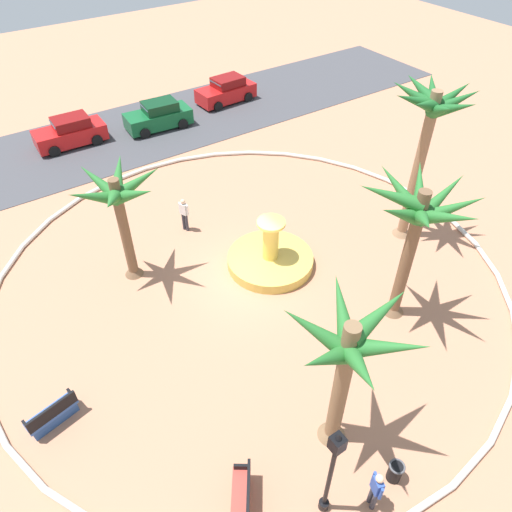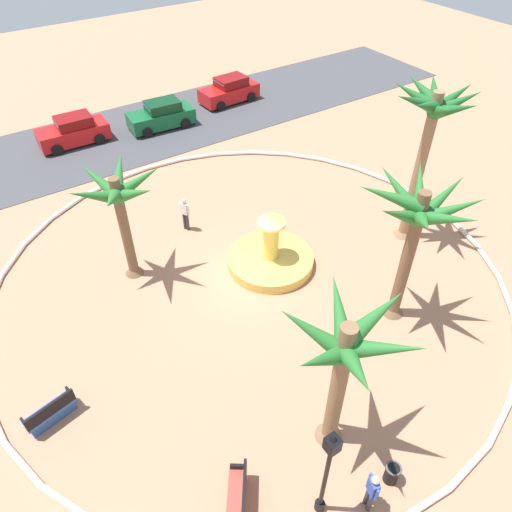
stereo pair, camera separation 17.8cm
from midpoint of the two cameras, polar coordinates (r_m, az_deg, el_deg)
name	(u,v)px [view 1 (the left image)]	position (r m, az deg, el deg)	size (l,w,h in m)	color
ground_plane	(250,278)	(20.04, -1.00, -2.63)	(80.00, 80.00, 0.00)	tan
plaza_curb	(250,276)	(19.97, -1.00, -2.43)	(20.83, 20.83, 0.20)	silver
street_asphalt	(115,138)	(31.30, -16.55, 13.26)	(48.00, 8.00, 0.03)	#424247
fountain	(270,259)	(20.46, 1.45, -0.31)	(3.65, 3.65, 2.30)	gold
palm_tree_near_fountain	(418,219)	(16.58, 18.28, 4.18)	(3.93, 4.03, 5.80)	brown
palm_tree_by_curb	(119,201)	(18.64, -16.21, 6.22)	(3.61, 3.51, 4.89)	brown
palm_tree_mid_plaza	(429,122)	(20.42, 19.52, 14.70)	(3.55, 3.54, 7.03)	#8E6B4C
palm_tree_far_side	(348,357)	(12.68, 10.40, -11.62)	(3.87, 3.63, 5.36)	brown
bench_east	(53,415)	(16.97, -23.20, -16.94)	(1.67, 0.84, 1.00)	#335BA8
bench_west	(242,499)	(14.63, -2.07, -26.76)	(1.33, 1.60, 1.00)	#B73D33
lamppost	(332,469)	(12.93, 8.52, -23.62)	(0.32, 0.32, 3.89)	black
trash_bin	(395,471)	(15.36, 15.79, -23.33)	(0.46, 0.46, 0.73)	black
person_cyclist_helmet	(376,489)	(14.40, 13.61, -25.24)	(0.30, 0.50, 1.68)	#33333D
person_pedestrian_stroll	(184,213)	(22.19, -8.73, 5.04)	(0.32, 0.49, 1.69)	#33333D
parked_car_leftmost	(70,132)	(31.00, -21.27, 13.47)	(4.04, 2.00, 1.67)	red
parked_car_second	(159,116)	(31.55, -11.61, 15.91)	(4.11, 2.13, 1.67)	#145B2D
parked_car_third	(226,91)	(34.57, -3.69, 18.93)	(4.08, 2.08, 1.67)	red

